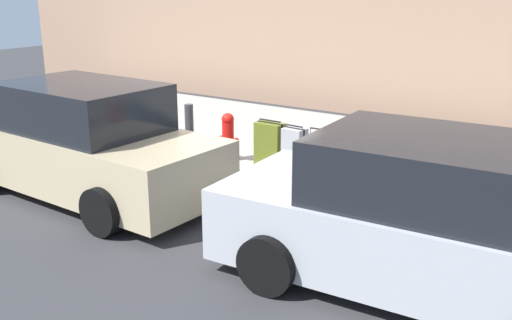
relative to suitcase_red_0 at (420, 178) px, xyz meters
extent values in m
plane|color=#333335|center=(3.04, 0.71, -0.44)|extent=(40.00, 40.00, 0.00)
cube|color=#9E9B93|center=(3.04, -1.79, -0.37)|extent=(18.00, 5.00, 0.14)
cube|color=red|center=(0.00, 0.00, 0.00)|extent=(0.44, 0.27, 0.61)
cube|color=black|center=(0.00, 0.00, 0.00)|extent=(0.44, 0.06, 0.62)
cylinder|color=gray|center=(-0.19, 0.01, 0.32)|extent=(0.02, 0.02, 0.04)
cylinder|color=gray|center=(0.19, -0.01, 0.32)|extent=(0.02, 0.02, 0.04)
cylinder|color=black|center=(0.00, 0.00, 0.34)|extent=(0.37, 0.04, 0.02)
cylinder|color=black|center=(-0.19, 0.01, -0.28)|extent=(0.04, 0.02, 0.04)
cylinder|color=black|center=(0.19, -0.01, -0.28)|extent=(0.04, 0.02, 0.04)
cube|color=#0F606B|center=(0.48, 0.07, 0.06)|extent=(0.38, 0.27, 0.72)
cube|color=black|center=(0.48, 0.07, 0.06)|extent=(0.37, 0.07, 0.73)
cylinder|color=gray|center=(0.33, 0.07, 0.57)|extent=(0.02, 0.02, 0.31)
cylinder|color=gray|center=(0.63, 0.06, 0.57)|extent=(0.02, 0.02, 0.31)
cylinder|color=black|center=(0.48, 0.07, 0.72)|extent=(0.30, 0.04, 0.02)
cylinder|color=black|center=(0.32, 0.07, -0.28)|extent=(0.05, 0.02, 0.04)
cylinder|color=black|center=(0.64, 0.06, -0.28)|extent=(0.05, 0.02, 0.04)
cube|color=navy|center=(0.99, 0.08, 0.00)|extent=(0.51, 0.24, 0.60)
cube|color=black|center=(0.99, 0.08, 0.00)|extent=(0.51, 0.06, 0.61)
cylinder|color=gray|center=(0.77, 0.09, 0.32)|extent=(0.02, 0.02, 0.04)
cylinder|color=gray|center=(1.21, 0.07, 0.32)|extent=(0.02, 0.02, 0.04)
cylinder|color=black|center=(0.99, 0.08, 0.34)|extent=(0.44, 0.04, 0.02)
cylinder|color=black|center=(0.77, 0.09, -0.28)|extent=(0.04, 0.02, 0.04)
cylinder|color=black|center=(1.22, 0.07, -0.28)|extent=(0.04, 0.02, 0.04)
cube|color=black|center=(1.55, 0.05, -0.05)|extent=(0.46, 0.22, 0.50)
cube|color=black|center=(1.55, 0.05, -0.05)|extent=(0.46, 0.07, 0.51)
cylinder|color=gray|center=(1.35, 0.04, 0.35)|extent=(0.02, 0.02, 0.30)
cylinder|color=gray|center=(1.74, 0.07, 0.35)|extent=(0.02, 0.02, 0.30)
cylinder|color=black|center=(1.55, 0.05, 0.50)|extent=(0.39, 0.06, 0.02)
cylinder|color=black|center=(1.35, 0.04, -0.28)|extent=(0.05, 0.02, 0.04)
cylinder|color=black|center=(1.75, 0.07, -0.28)|extent=(0.05, 0.02, 0.04)
cube|color=#9EA0A8|center=(2.03, 0.05, 0.07)|extent=(0.37, 0.28, 0.75)
cube|color=black|center=(2.03, 0.05, 0.07)|extent=(0.36, 0.07, 0.77)
cylinder|color=gray|center=(1.88, 0.06, 0.47)|extent=(0.02, 0.02, 0.04)
cylinder|color=gray|center=(2.17, 0.04, 0.47)|extent=(0.02, 0.02, 0.04)
cylinder|color=black|center=(2.03, 0.05, 0.49)|extent=(0.29, 0.05, 0.02)
cylinder|color=black|center=(1.88, 0.06, -0.28)|extent=(0.05, 0.02, 0.04)
cylinder|color=black|center=(2.18, 0.04, -0.28)|extent=(0.05, 0.02, 0.04)
cube|color=#59601E|center=(2.52, 0.00, 0.08)|extent=(0.48, 0.27, 0.77)
cube|color=black|center=(2.52, 0.00, 0.08)|extent=(0.48, 0.06, 0.78)
cylinder|color=gray|center=(2.31, 0.01, 0.48)|extent=(0.02, 0.02, 0.04)
cylinder|color=gray|center=(2.72, 0.00, 0.48)|extent=(0.02, 0.02, 0.04)
cylinder|color=black|center=(2.52, 0.00, 0.50)|extent=(0.41, 0.04, 0.02)
cylinder|color=black|center=(2.31, 0.01, -0.28)|extent=(0.04, 0.02, 0.04)
cylinder|color=black|center=(2.73, 0.00, -0.28)|extent=(0.04, 0.02, 0.04)
cylinder|color=red|center=(3.35, 0.02, 0.03)|extent=(0.20, 0.20, 0.68)
sphere|color=red|center=(3.35, 0.02, 0.42)|extent=(0.21, 0.21, 0.21)
cylinder|color=red|center=(3.50, 0.02, 0.07)|extent=(0.09, 0.10, 0.09)
cylinder|color=red|center=(3.20, 0.02, 0.07)|extent=(0.09, 0.10, 0.09)
cylinder|color=#333338|center=(4.08, 0.17, 0.16)|extent=(0.15, 0.15, 0.92)
cube|color=#B2B5BA|center=(-0.84, 2.25, 0.13)|extent=(4.44, 2.05, 0.80)
cube|color=black|center=(-0.84, 2.25, 0.87)|extent=(2.34, 1.80, 0.66)
cylinder|color=black|center=(0.46, 3.24, -0.12)|extent=(0.65, 0.25, 0.64)
cylinder|color=black|center=(0.55, 1.39, -0.12)|extent=(0.65, 0.25, 0.64)
cube|color=tan|center=(4.35, 2.25, 0.15)|extent=(4.55, 1.91, 0.83)
cube|color=black|center=(4.35, 2.25, 0.91)|extent=(2.39, 1.68, 0.68)
cylinder|color=black|center=(5.70, 1.32, -0.12)|extent=(0.65, 0.25, 0.64)
cylinder|color=black|center=(2.99, 3.18, -0.12)|extent=(0.65, 0.25, 0.64)
cylinder|color=black|center=(2.92, 1.43, -0.12)|extent=(0.65, 0.25, 0.64)
camera|label=1|loc=(-2.54, 7.91, 2.68)|focal=41.95mm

